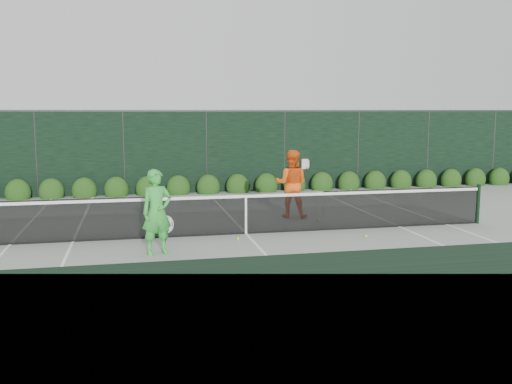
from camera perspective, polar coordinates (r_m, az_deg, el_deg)
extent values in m
plane|color=gray|center=(14.17, -1.01, -4.21)|extent=(80.00, 80.00, 0.00)
cylinder|color=black|center=(16.53, 21.32, -1.11)|extent=(0.10, 0.10, 1.07)
cube|color=black|center=(13.89, -18.29, -2.74)|extent=(4.40, 0.01, 1.02)
cube|color=black|center=(14.07, -1.02, -2.30)|extent=(4.00, 0.01, 0.96)
cube|color=black|center=(15.43, 14.48, -1.53)|extent=(4.40, 0.01, 1.02)
cube|color=white|center=(14.00, -1.02, -0.44)|extent=(12.80, 0.03, 0.07)
cube|color=black|center=(14.16, -1.01, -4.13)|extent=(12.80, 0.02, 0.04)
cube|color=white|center=(14.08, -1.01, -2.40)|extent=(0.05, 0.03, 0.91)
imported|color=green|center=(12.22, -9.87, -1.99)|extent=(0.77, 0.62, 1.81)
torus|color=beige|center=(12.38, -8.94, -3.22)|extent=(0.30, 0.03, 0.30)
cylinder|color=black|center=(12.43, -8.91, -4.30)|extent=(0.10, 0.03, 0.30)
imported|color=#FC5C15|center=(16.28, 3.57, 0.83)|extent=(1.15, 1.04, 1.93)
torus|color=black|center=(16.12, 4.98, 2.82)|extent=(0.30, 0.09, 0.30)
cylinder|color=black|center=(16.15, 4.97, 1.97)|extent=(0.10, 0.03, 0.30)
cube|color=white|center=(14.19, -23.38, -4.85)|extent=(0.06, 23.77, 0.01)
cube|color=white|center=(16.13, 18.50, -3.09)|extent=(0.06, 23.77, 0.01)
cube|color=white|center=(13.98, -17.85, -4.75)|extent=(0.06, 23.77, 0.01)
cube|color=white|center=(15.48, 14.13, -3.38)|extent=(0.06, 23.77, 0.01)
cube|color=white|center=(25.78, -6.16, 1.35)|extent=(11.03, 0.06, 0.01)
cube|color=white|center=(20.38, -4.51, -0.42)|extent=(8.23, 0.06, 0.01)
cube|color=white|center=(8.24, 7.93, -13.48)|extent=(8.23, 0.06, 0.01)
cube|color=white|center=(14.17, -1.01, -4.19)|extent=(0.06, 12.80, 0.01)
cube|color=black|center=(21.30, -4.96, 3.99)|extent=(32.00, 0.06, 3.00)
cube|color=#262826|center=(21.25, -5.01, 8.10)|extent=(32.00, 0.06, 0.06)
cylinder|color=#262826|center=(21.39, -21.14, 3.49)|extent=(0.08, 0.08, 3.00)
cylinder|color=#262826|center=(21.13, -13.07, 3.77)|extent=(0.08, 0.08, 3.00)
cylinder|color=#262826|center=(21.30, -4.96, 3.99)|extent=(0.08, 0.08, 3.00)
cylinder|color=#262826|center=(21.88, 2.88, 4.12)|extent=(0.08, 0.08, 3.00)
cylinder|color=#262826|center=(22.85, 10.18, 4.17)|extent=(0.08, 0.08, 3.00)
cylinder|color=#262826|center=(24.15, 16.80, 4.16)|extent=(0.08, 0.08, 3.00)
cylinder|color=#262826|center=(25.73, 22.67, 4.10)|extent=(0.08, 0.08, 3.00)
ellipsoid|color=#14340E|center=(21.28, -22.71, -0.05)|extent=(0.86, 0.65, 0.94)
ellipsoid|color=#14340E|center=(21.10, -19.77, 0.04)|extent=(0.86, 0.65, 0.94)
ellipsoid|color=#14340E|center=(20.98, -16.79, 0.13)|extent=(0.86, 0.65, 0.94)
ellipsoid|color=#14340E|center=(20.92, -13.79, 0.22)|extent=(0.86, 0.65, 0.94)
ellipsoid|color=#14340E|center=(20.92, -10.78, 0.31)|extent=(0.86, 0.65, 0.94)
ellipsoid|color=#14340E|center=(20.97, -7.78, 0.40)|extent=(0.86, 0.65, 0.94)
ellipsoid|color=#14340E|center=(21.09, -4.80, 0.49)|extent=(0.86, 0.65, 0.94)
ellipsoid|color=#14340E|center=(21.25, -1.85, 0.57)|extent=(0.86, 0.65, 0.94)
ellipsoid|color=#14340E|center=(21.48, 1.03, 0.66)|extent=(0.86, 0.65, 0.94)
ellipsoid|color=#14340E|center=(21.75, 3.86, 0.73)|extent=(0.86, 0.65, 0.94)
ellipsoid|color=#14340E|center=(22.08, 6.60, 0.81)|extent=(0.86, 0.65, 0.94)
ellipsoid|color=#14340E|center=(22.46, 9.26, 0.88)|extent=(0.86, 0.65, 0.94)
ellipsoid|color=#14340E|center=(22.88, 11.82, 0.95)|extent=(0.86, 0.65, 0.94)
ellipsoid|color=#14340E|center=(23.35, 14.29, 1.01)|extent=(0.86, 0.65, 0.94)
ellipsoid|color=#14340E|center=(23.86, 16.66, 1.06)|extent=(0.86, 0.65, 0.94)
ellipsoid|color=#14340E|center=(24.41, 18.92, 1.12)|extent=(0.86, 0.65, 0.94)
ellipsoid|color=#14340E|center=(24.99, 21.08, 1.17)|extent=(0.86, 0.65, 0.94)
ellipsoid|color=#14340E|center=(25.61, 23.14, 1.21)|extent=(0.86, 0.65, 0.94)
sphere|color=#C3EA34|center=(13.52, -1.81, -4.67)|extent=(0.07, 0.07, 0.07)
sphere|color=#C3EA34|center=(15.86, 6.18, -2.80)|extent=(0.07, 0.07, 0.07)
sphere|color=#C3EA34|center=(14.02, 10.94, -4.36)|extent=(0.07, 0.07, 0.07)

